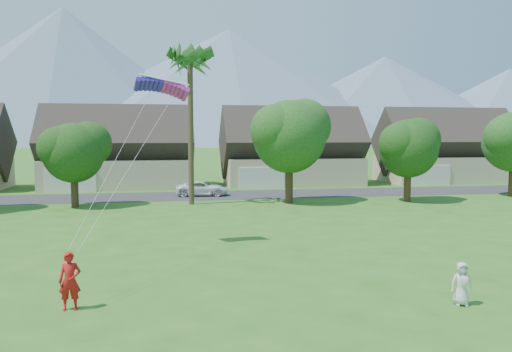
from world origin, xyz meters
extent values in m
cube|color=#2D2D30|center=(0.00, 34.00, 0.01)|extent=(90.00, 7.00, 0.01)
imported|color=red|center=(-7.05, 4.68, 0.95)|extent=(0.71, 0.47, 1.90)
imported|color=silver|center=(5.65, 2.86, 0.72)|extent=(0.80, 0.63, 1.45)
imported|color=white|center=(-0.76, 34.00, 0.66)|extent=(4.96, 2.65, 1.33)
cone|color=slate|center=(-55.00, 260.00, 35.00)|extent=(190.00, 190.00, 70.00)
cone|color=slate|center=(30.00, 260.00, 31.00)|extent=(240.00, 240.00, 62.00)
cone|color=slate|center=(120.00, 260.00, 25.00)|extent=(200.00, 200.00, 50.00)
cone|color=slate|center=(200.00, 260.00, 22.50)|extent=(180.00, 180.00, 45.00)
cube|color=beige|center=(-9.00, 43.00, 1.50)|extent=(15.00, 8.00, 3.00)
cube|color=#382D28|center=(-9.00, 43.00, 4.79)|extent=(15.75, 8.15, 8.15)
cube|color=silver|center=(-13.20, 38.94, 1.10)|extent=(4.80, 0.12, 2.20)
cube|color=beige|center=(10.00, 43.00, 1.50)|extent=(15.00, 8.00, 3.00)
cube|color=#382D28|center=(10.00, 43.00, 4.79)|extent=(15.75, 8.15, 8.15)
cube|color=silver|center=(5.80, 38.94, 1.10)|extent=(4.80, 0.12, 2.20)
cube|color=beige|center=(29.00, 43.00, 1.50)|extent=(15.00, 8.00, 3.00)
cube|color=#382D28|center=(29.00, 43.00, 4.79)|extent=(15.75, 8.15, 8.15)
cube|color=silver|center=(24.80, 38.94, 1.10)|extent=(4.80, 0.12, 2.20)
cylinder|color=#47301C|center=(-11.00, 28.50, 1.09)|extent=(0.56, 0.56, 2.18)
sphere|color=#214916|center=(-11.00, 28.50, 4.22)|extent=(4.62, 4.62, 4.62)
cylinder|color=#47301C|center=(6.00, 28.00, 1.41)|extent=(0.62, 0.62, 2.82)
sphere|color=#214916|center=(6.00, 28.00, 5.46)|extent=(5.98, 5.98, 5.98)
cylinder|color=#47301C|center=(16.00, 27.00, 1.15)|extent=(0.58, 0.58, 2.30)
sphere|color=#214916|center=(16.00, 27.00, 4.46)|extent=(4.90, 4.90, 4.90)
cylinder|color=#47301C|center=(27.00, 28.50, 1.28)|extent=(0.60, 0.60, 2.56)
cylinder|color=#4C3D26|center=(-2.00, 28.50, 6.00)|extent=(0.44, 0.44, 12.00)
sphere|color=#286021|center=(-2.00, 28.50, 12.30)|extent=(3.00, 3.00, 3.00)
cube|color=#2E17B3|center=(-4.73, 13.68, 8.07)|extent=(1.40, 1.14, 0.50)
cube|color=#BC23A8|center=(-3.44, 13.68, 8.07)|extent=(1.40, 1.14, 0.50)
camera|label=1|loc=(-3.91, -11.83, 5.67)|focal=35.00mm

